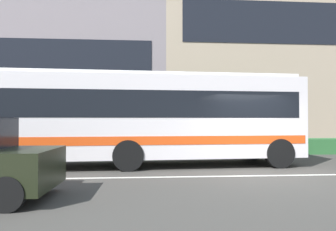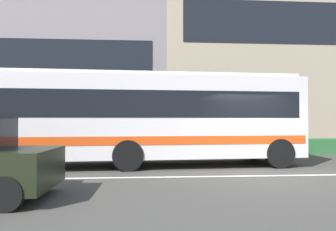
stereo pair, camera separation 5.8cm
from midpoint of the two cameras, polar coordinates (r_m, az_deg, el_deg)
The scene contains 6 objects.
ground_plane at distance 10.00m, azimuth 17.56°, elevation -10.19°, with size 160.00×160.00×0.00m, color #43403B.
lane_centre_line at distance 10.00m, azimuth 17.56°, elevation -10.17°, with size 60.00×0.16×0.01m, color silver.
hedge_row_far at distance 15.81m, azimuth 10.83°, elevation -5.46°, with size 13.02×1.10×0.73m, color #316C37.
apartment_block_left at distance 27.04m, azimuth -25.93°, elevation 6.02°, with size 22.73×10.25×9.70m.
apartment_block_right at distance 29.21m, azimuth 25.38°, elevation 9.46°, with size 25.63×10.25×13.69m.
transit_bus at distance 11.53m, azimuth -3.70°, elevation -0.05°, with size 11.07×3.15×3.26m.
Camera 2 is at (-3.64, -9.16, 1.61)m, focal length 34.23 mm.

